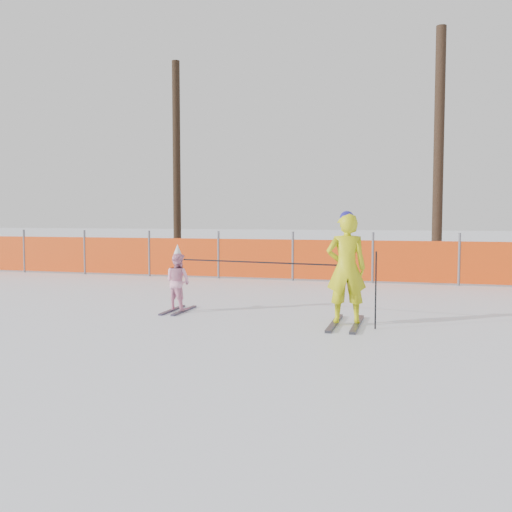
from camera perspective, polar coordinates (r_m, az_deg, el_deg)
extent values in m
plane|color=white|center=(8.83, -0.87, -6.71)|extent=(120.00, 120.00, 0.00)
cube|color=black|center=(8.79, 7.85, -6.66)|extent=(0.09, 1.40, 0.04)
cube|color=black|center=(8.75, 10.07, -6.73)|extent=(0.09, 1.40, 0.04)
imported|color=yellow|center=(8.65, 9.02, -1.23)|extent=(0.67, 0.51, 1.64)
sphere|color=navy|center=(8.62, 9.07, 3.77)|extent=(0.22, 0.22, 0.22)
cube|color=black|center=(10.03, -8.37, -5.37)|extent=(0.09, 0.99, 0.03)
cube|color=black|center=(9.94, -7.21, -5.44)|extent=(0.09, 0.99, 0.03)
imported|color=#FCA5C7|center=(9.92, -7.82, -2.53)|extent=(0.57, 0.51, 0.98)
cone|color=white|center=(9.87, -7.85, 0.48)|extent=(0.19, 0.19, 0.24)
cylinder|color=black|center=(8.45, 11.88, -3.38)|extent=(0.02, 0.02, 1.13)
cylinder|color=black|center=(9.17, 0.03, -0.62)|extent=(2.70, 0.46, 0.02)
cylinder|color=#595960|center=(17.95, -22.16, 0.46)|extent=(0.06, 0.06, 1.25)
cylinder|color=#595960|center=(16.80, -16.75, 0.37)|extent=(0.06, 0.06, 1.25)
cylinder|color=#595960|center=(15.83, -10.62, 0.25)|extent=(0.06, 0.06, 1.25)
cylinder|color=#595960|center=(15.05, -3.77, 0.13)|extent=(0.06, 0.06, 1.25)
cylinder|color=#595960|center=(14.52, 3.70, -0.02)|extent=(0.06, 0.06, 1.25)
cylinder|color=#595960|center=(14.25, 11.60, -0.17)|extent=(0.06, 0.06, 1.25)
cylinder|color=#595960|center=(14.25, 19.65, -0.32)|extent=(0.06, 0.06, 1.25)
cube|color=#E2410B|center=(14.95, -2.53, -0.19)|extent=(16.68, 0.03, 1.00)
cylinder|color=#312015|center=(18.51, 17.80, 10.12)|extent=(0.31, 0.31, 7.35)
cylinder|color=black|center=(19.85, -7.94, 9.15)|extent=(0.26, 0.26, 6.87)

